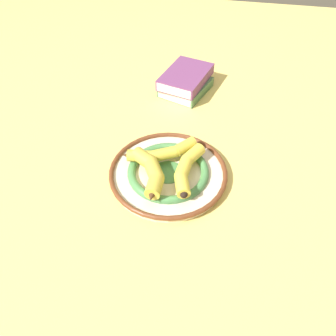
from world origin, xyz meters
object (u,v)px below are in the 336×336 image
object	(u,v)px
banana_c	(151,172)
book_stack	(186,82)
banana_a	(161,153)
banana_b	(187,168)
decorative_bowl	(168,173)

from	to	relation	value
banana_c	book_stack	bearing A→B (deg)	-30.86
banana_a	banana_c	distance (m)	0.08
banana_b	book_stack	size ratio (longest dim) A/B	0.86
decorative_bowl	book_stack	bearing A→B (deg)	93.05
banana_a	banana_c	xyz separation A→B (m)	(-0.01, -0.08, 0.00)
decorative_bowl	banana_c	xyz separation A→B (m)	(-0.04, -0.04, 0.04)
banana_b	banana_c	bearing A→B (deg)	-61.55
banana_c	book_stack	distance (m)	0.48
banana_a	banana_b	world-z (taller)	banana_b
decorative_bowl	banana_a	world-z (taller)	banana_a
decorative_bowl	banana_b	bearing A→B (deg)	-1.27
banana_a	banana_b	distance (m)	0.09
book_stack	banana_a	bearing A→B (deg)	23.36
banana_a	book_stack	size ratio (longest dim) A/B	0.83
banana_b	decorative_bowl	bearing A→B (deg)	-85.41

